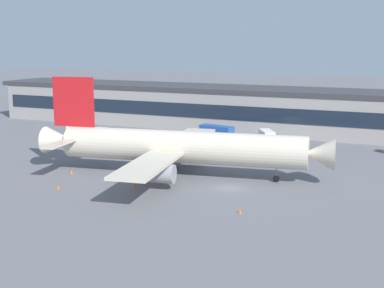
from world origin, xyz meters
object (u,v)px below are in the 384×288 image
Objects in this scene: traffic_cone_1 at (136,185)px; traffic_cone_0 at (240,211)px; traffic_cone_3 at (71,172)px; fuel_truck at (217,132)px; airliner at (178,147)px; traffic_cone_2 at (58,187)px; stair_truck at (266,137)px; baggage_tug at (72,128)px.

traffic_cone_0 is at bearing -16.44° from traffic_cone_1.
traffic_cone_0 is at bearing -14.59° from traffic_cone_3.
fuel_truck reaches higher than traffic_cone_0.
airliner is at bearing 19.96° from traffic_cone_3.
traffic_cone_2 is 10.20m from traffic_cone_3.
traffic_cone_3 is at bearing -104.96° from fuel_truck.
traffic_cone_3 is at bearing 115.01° from traffic_cone_2.
stair_truck is 51.09m from baggage_tug.
airliner is at bearing -100.90° from stair_truck.
stair_truck is 10.37× the size of traffic_cone_0.
traffic_cone_2 is (30.98, -45.78, -0.77)m from baggage_tug.
fuel_truck is 52.03m from traffic_cone_2.
stair_truck is at bearing 77.80° from traffic_cone_1.
baggage_tug is 76.68m from traffic_cone_0.
traffic_cone_0 is at bearing -42.66° from airliner.
stair_truck is at bearing 79.10° from airliner.
baggage_tug reaches higher than traffic_cone_0.
traffic_cone_1 is 1.01× the size of traffic_cone_3.
fuel_truck is 14.31× the size of traffic_cone_0.
traffic_cone_2 is at bearing -64.99° from traffic_cone_3.
traffic_cone_2 is (-30.64, -0.15, 0.00)m from traffic_cone_0.
airliner is 19.74m from traffic_cone_3.
airliner reaches higher than traffic_cone_1.
stair_truck reaches higher than traffic_cone_1.
traffic_cone_1 is at bearing -43.60° from baggage_tug.
traffic_cone_3 reaches higher than traffic_cone_0.
airliner is 33.70m from stair_truck.
traffic_cone_3 is (26.67, -36.53, -0.75)m from baggage_tug.
traffic_cone_2 is 0.94× the size of traffic_cone_3.
traffic_cone_1 is (-19.86, 5.86, 0.03)m from traffic_cone_0.
fuel_truck is at bearing 167.81° from stair_truck.
fuel_truck is at bearing 75.04° from traffic_cone_3.
traffic_cone_2 is at bearing -179.72° from traffic_cone_0.
traffic_cone_3 is (-11.30, -42.29, -1.55)m from fuel_truck.
traffic_cone_0 is (23.65, -51.39, -1.58)m from fuel_truck.
traffic_cone_1 is 1.08× the size of traffic_cone_2.
traffic_cone_1 is 15.44m from traffic_cone_3.
airliner is 13.32× the size of baggage_tug.
airliner is 53.95m from baggage_tug.
traffic_cone_0 is at bearing -77.67° from stair_truck.
traffic_cone_3 reaches higher than traffic_cone_2.
traffic_cone_3 is at bearing -121.65° from stair_truck.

